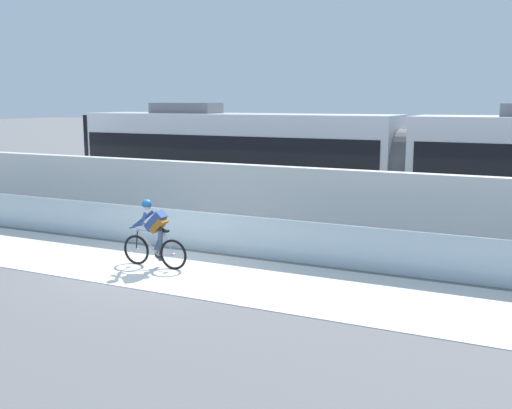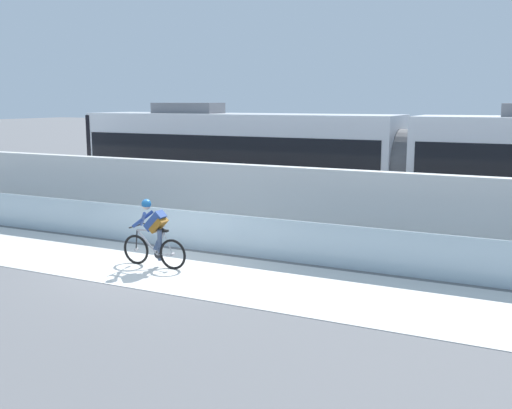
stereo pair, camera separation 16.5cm
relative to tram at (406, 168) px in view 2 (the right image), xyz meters
The scene contains 8 objects.
ground_plane 8.32m from the tram, 122.30° to the right, with size 200.00×200.00×0.00m, color slate.
bike_path_deck 8.32m from the tram, 122.30° to the right, with size 32.00×3.20×0.01m, color silver.
glass_parapet 6.76m from the tram, 130.90° to the right, with size 32.00×0.05×1.03m, color silver.
concrete_barrier_wall 5.45m from the tram, 143.54° to the right, with size 32.00×0.36×2.11m, color silver.
tram_rail_near 4.78m from the tram, behind, with size 32.00×0.08×0.01m, color #595654.
tram_rail_far 4.78m from the tram, behind, with size 32.00×0.08×0.01m, color #595654.
tram is the anchor object (origin of this frame).
cyclist_on_bike 8.17m from the tram, 122.24° to the right, with size 1.77×0.58×1.61m.
Camera 2 is at (8.32, -11.34, 3.87)m, focal length 42.48 mm.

